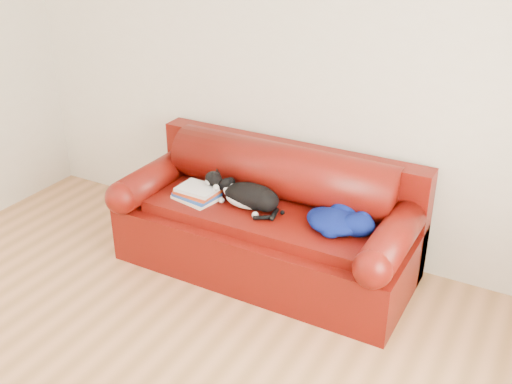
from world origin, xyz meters
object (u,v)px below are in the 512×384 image
(sofa_base, at_px, (266,240))
(blanket, at_px, (339,220))
(book_stack, at_px, (197,193))
(cat, at_px, (250,197))

(sofa_base, height_order, blanket, blanket)
(book_stack, bearing_deg, sofa_base, 14.53)
(sofa_base, distance_m, blanket, 0.65)
(blanket, bearing_deg, cat, -177.89)
(cat, bearing_deg, blanket, 13.38)
(sofa_base, distance_m, cat, 0.36)
(book_stack, xyz_separation_m, blanket, (1.05, 0.10, 0.01))
(sofa_base, relative_size, cat, 3.59)
(sofa_base, relative_size, blanket, 3.90)
(sofa_base, relative_size, book_stack, 6.21)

